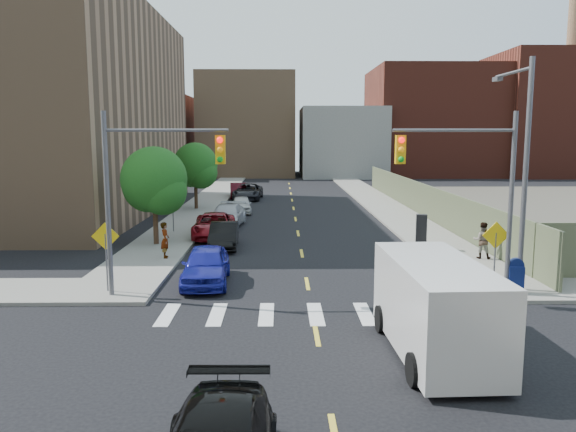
{
  "coord_description": "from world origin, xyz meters",
  "views": [
    {
      "loc": [
        -1.11,
        -14.65,
        6.15
      ],
      "look_at": [
        -0.72,
        13.84,
        2.0
      ],
      "focal_mm": 35.0,
      "sensor_mm": 36.0,
      "label": 1
    }
  ],
  "objects_px": {
    "parked_car_maroon": "(238,191)",
    "pedestrian_east": "(482,240)",
    "cargo_van": "(434,304)",
    "pedestrian_west": "(165,240)",
    "parked_car_red": "(214,225)",
    "payphone": "(421,232)",
    "parked_car_black": "(224,235)",
    "parked_car_blue": "(206,265)",
    "mailbox": "(516,276)",
    "parked_car_white": "(241,205)",
    "parked_car_silver": "(227,216)",
    "parked_car_grey": "(248,192)"
  },
  "relations": [
    {
      "from": "parked_car_black",
      "to": "parked_car_grey",
      "type": "height_order",
      "value": "parked_car_grey"
    },
    {
      "from": "parked_car_silver",
      "to": "parked_car_blue",
      "type": "bearing_deg",
      "value": -82.49
    },
    {
      "from": "cargo_van",
      "to": "mailbox",
      "type": "distance_m",
      "value": 7.15
    },
    {
      "from": "parked_car_maroon",
      "to": "pedestrian_east",
      "type": "bearing_deg",
      "value": -68.99
    },
    {
      "from": "parked_car_maroon",
      "to": "payphone",
      "type": "xyz_separation_m",
      "value": [
        11.54,
        -25.71,
        0.35
      ]
    },
    {
      "from": "parked_car_blue",
      "to": "parked_car_red",
      "type": "height_order",
      "value": "parked_car_blue"
    },
    {
      "from": "parked_car_red",
      "to": "payphone",
      "type": "xyz_separation_m",
      "value": [
        11.39,
        -4.36,
        0.34
      ]
    },
    {
      "from": "cargo_van",
      "to": "payphone",
      "type": "xyz_separation_m",
      "value": [
        3.09,
        13.72,
        -0.34
      ]
    },
    {
      "from": "parked_car_silver",
      "to": "pedestrian_east",
      "type": "xyz_separation_m",
      "value": [
        13.43,
        -10.64,
        0.3
      ]
    },
    {
      "from": "cargo_van",
      "to": "pedestrian_west",
      "type": "xyz_separation_m",
      "value": [
        -9.97,
        11.82,
        -0.38
      ]
    },
    {
      "from": "parked_car_silver",
      "to": "cargo_van",
      "type": "bearing_deg",
      "value": -64.77
    },
    {
      "from": "parked_car_maroon",
      "to": "cargo_van",
      "type": "height_order",
      "value": "cargo_van"
    },
    {
      "from": "parked_car_black",
      "to": "parked_car_silver",
      "type": "bearing_deg",
      "value": 91.6
    },
    {
      "from": "parked_car_maroon",
      "to": "parked_car_grey",
      "type": "bearing_deg",
      "value": -60.95
    },
    {
      "from": "cargo_van",
      "to": "pedestrian_east",
      "type": "xyz_separation_m",
      "value": [
        5.51,
        11.49,
        -0.37
      ]
    },
    {
      "from": "parked_car_black",
      "to": "parked_car_maroon",
      "type": "bearing_deg",
      "value": 90.04
    },
    {
      "from": "parked_car_silver",
      "to": "cargo_van",
      "type": "height_order",
      "value": "cargo_van"
    },
    {
      "from": "parked_car_silver",
      "to": "pedestrian_east",
      "type": "relative_size",
      "value": 2.87
    },
    {
      "from": "parked_car_grey",
      "to": "mailbox",
      "type": "distance_m",
      "value": 34.66
    },
    {
      "from": "parked_car_black",
      "to": "payphone",
      "type": "distance_m",
      "value": 10.58
    },
    {
      "from": "mailbox",
      "to": "pedestrian_west",
      "type": "bearing_deg",
      "value": 164.32
    },
    {
      "from": "payphone",
      "to": "pedestrian_east",
      "type": "xyz_separation_m",
      "value": [
        2.43,
        -2.23,
        -0.03
      ]
    },
    {
      "from": "parked_car_white",
      "to": "pedestrian_east",
      "type": "distance_m",
      "value": 21.56
    },
    {
      "from": "parked_car_black",
      "to": "payphone",
      "type": "xyz_separation_m",
      "value": [
        10.5,
        -1.22,
        0.38
      ]
    },
    {
      "from": "parked_car_white",
      "to": "pedestrian_east",
      "type": "bearing_deg",
      "value": -57.41
    },
    {
      "from": "parked_car_blue",
      "to": "mailbox",
      "type": "relative_size",
      "value": 3.37
    },
    {
      "from": "parked_car_maroon",
      "to": "pedestrian_west",
      "type": "xyz_separation_m",
      "value": [
        -1.52,
        -27.61,
        0.31
      ]
    },
    {
      "from": "parked_car_maroon",
      "to": "parked_car_white",
      "type": "bearing_deg",
      "value": -90.0
    },
    {
      "from": "parked_car_silver",
      "to": "parked_car_grey",
      "type": "height_order",
      "value": "parked_car_grey"
    },
    {
      "from": "parked_car_red",
      "to": "pedestrian_east",
      "type": "height_order",
      "value": "pedestrian_east"
    },
    {
      "from": "parked_car_maroon",
      "to": "pedestrian_east",
      "type": "distance_m",
      "value": 31.24
    },
    {
      "from": "parked_car_blue",
      "to": "parked_car_black",
      "type": "bearing_deg",
      "value": 87.64
    },
    {
      "from": "parked_car_red",
      "to": "pedestrian_east",
      "type": "relative_size",
      "value": 2.96
    },
    {
      "from": "pedestrian_west",
      "to": "parked_car_grey",
      "type": "bearing_deg",
      "value": -15.78
    },
    {
      "from": "parked_car_grey",
      "to": "cargo_van",
      "type": "xyz_separation_m",
      "value": [
        7.41,
        -37.93,
        0.66
      ]
    },
    {
      "from": "parked_car_red",
      "to": "parked_car_white",
      "type": "distance_m",
      "value": 10.69
    },
    {
      "from": "parked_car_red",
      "to": "parked_car_silver",
      "type": "bearing_deg",
      "value": 81.09
    },
    {
      "from": "parked_car_red",
      "to": "parked_car_grey",
      "type": "xyz_separation_m",
      "value": [
        0.89,
        19.84,
        0.02
      ]
    },
    {
      "from": "payphone",
      "to": "pedestrian_west",
      "type": "bearing_deg",
      "value": -161.19
    },
    {
      "from": "parked_car_blue",
      "to": "mailbox",
      "type": "height_order",
      "value": "parked_car_blue"
    },
    {
      "from": "parked_car_red",
      "to": "payphone",
      "type": "height_order",
      "value": "payphone"
    },
    {
      "from": "parked_car_blue",
      "to": "payphone",
      "type": "distance_m",
      "value": 12.21
    },
    {
      "from": "pedestrian_west",
      "to": "payphone",
      "type": "bearing_deg",
      "value": -91.91
    },
    {
      "from": "parked_car_black",
      "to": "parked_car_white",
      "type": "distance_m",
      "value": 13.8
    },
    {
      "from": "parked_car_white",
      "to": "parked_car_maroon",
      "type": "relative_size",
      "value": 0.9
    },
    {
      "from": "parked_car_silver",
      "to": "payphone",
      "type": "distance_m",
      "value": 13.85
    },
    {
      "from": "parked_car_silver",
      "to": "pedestrian_west",
      "type": "xyz_separation_m",
      "value": [
        -2.06,
        -10.3,
        0.29
      ]
    },
    {
      "from": "parked_car_silver",
      "to": "cargo_van",
      "type": "xyz_separation_m",
      "value": [
        7.91,
        -22.12,
        0.67
      ]
    },
    {
      "from": "parked_car_white",
      "to": "mailbox",
      "type": "relative_size",
      "value": 2.89
    },
    {
      "from": "mailbox",
      "to": "pedestrian_west",
      "type": "relative_size",
      "value": 0.77
    }
  ]
}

